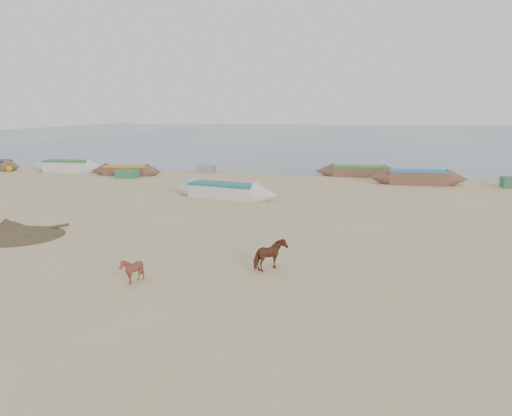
{
  "coord_description": "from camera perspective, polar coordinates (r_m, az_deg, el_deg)",
  "views": [
    {
      "loc": [
        4.23,
        -14.98,
        4.88
      ],
      "look_at": [
        0.0,
        4.0,
        1.0
      ],
      "focal_mm": 35.0,
      "sensor_mm": 36.0,
      "label": 1
    }
  ],
  "objects": [
    {
      "name": "debris_pile",
      "position": [
        21.5,
        -25.42,
        -2.35
      ],
      "size": [
        3.53,
        3.53,
        0.44
      ],
      "primitive_type": "cone",
      "rotation": [
        0.0,
        0.0,
        0.05
      ],
      "color": "brown",
      "rests_on": "ground"
    },
    {
      "name": "waterline_canoes",
      "position": [
        35.63,
        4.94,
        4.06
      ],
      "size": [
        59.85,
        4.54,
        0.94
      ],
      "color": "brown",
      "rests_on": "ground"
    },
    {
      "name": "calf_right",
      "position": [
        15.34,
        1.73,
        -5.44
      ],
      "size": [
        1.0,
        1.09,
        0.94
      ],
      "primitive_type": "imported",
      "rotation": [
        0.0,
        0.0,
        1.33
      ],
      "color": "brown",
      "rests_on": "ground"
    },
    {
      "name": "calf_front",
      "position": [
        14.65,
        -13.99,
        -6.91
      ],
      "size": [
        0.93,
        0.9,
        0.78
      ],
      "primitive_type": "imported",
      "rotation": [
        0.0,
        0.0,
        -1.05
      ],
      "color": "brown",
      "rests_on": "ground"
    },
    {
      "name": "beach_clutter",
      "position": [
        34.87,
        11.5,
        3.51
      ],
      "size": [
        45.21,
        5.13,
        0.64
      ],
      "color": "#316E41",
      "rests_on": "ground"
    },
    {
      "name": "near_canoe",
      "position": [
        27.77,
        -3.71,
        2.01
      ],
      "size": [
        6.76,
        2.84,
        0.83
      ],
      "primitive_type": null,
      "rotation": [
        0.0,
        0.0,
        -0.23
      ],
      "color": "silver",
      "rests_on": "ground"
    },
    {
      "name": "ground",
      "position": [
        16.31,
        -3.07,
        -6.14
      ],
      "size": [
        140.0,
        140.0,
        0.0
      ],
      "primitive_type": "plane",
      "color": "tan",
      "rests_on": "ground"
    },
    {
      "name": "sea",
      "position": [
        97.2,
        10.15,
        8.24
      ],
      "size": [
        160.0,
        160.0,
        0.0
      ],
      "primitive_type": "plane",
      "color": "slate",
      "rests_on": "ground"
    }
  ]
}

